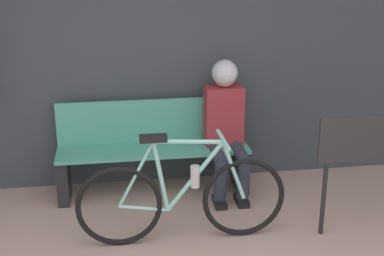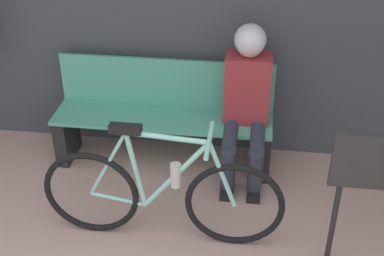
% 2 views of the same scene
% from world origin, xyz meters
% --- Properties ---
extents(park_bench_near, '(1.71, 0.42, 0.85)m').
position_xyz_m(park_bench_near, '(-0.06, 2.33, 0.40)').
color(park_bench_near, '#51A88E').
rests_on(park_bench_near, ground_plane).
extents(bicycle, '(1.61, 0.40, 0.88)m').
position_xyz_m(bicycle, '(0.08, 1.42, 0.36)').
color(bicycle, black).
rests_on(bicycle, ground_plane).
extents(person_seated, '(0.34, 0.59, 1.23)m').
position_xyz_m(person_seated, '(0.58, 2.23, 0.70)').
color(person_seated, '#2D3342').
rests_on(person_seated, ground_plane).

